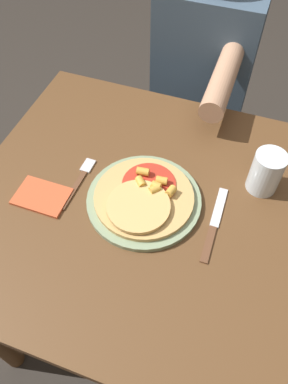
# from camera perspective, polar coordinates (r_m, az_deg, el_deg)

# --- Properties ---
(ground_plane) EXTENTS (8.00, 8.00, 0.00)m
(ground_plane) POSITION_cam_1_polar(r_m,az_deg,el_deg) (1.62, 0.74, -17.28)
(ground_plane) COLOR #2D2823
(dining_table) EXTENTS (0.94, 0.83, 0.76)m
(dining_table) POSITION_cam_1_polar(r_m,az_deg,el_deg) (1.05, 1.10, -5.92)
(dining_table) COLOR brown
(dining_table) RESTS_ON ground_plane
(plate) EXTENTS (0.29, 0.29, 0.01)m
(plate) POSITION_cam_1_polar(r_m,az_deg,el_deg) (0.94, -0.00, -1.20)
(plate) COLOR gray
(plate) RESTS_ON dining_table
(pizza) EXTENTS (0.25, 0.25, 0.04)m
(pizza) POSITION_cam_1_polar(r_m,az_deg,el_deg) (0.92, -0.05, -0.80)
(pizza) COLOR tan
(pizza) RESTS_ON plate
(fork) EXTENTS (0.03, 0.18, 0.00)m
(fork) POSITION_cam_1_polar(r_m,az_deg,el_deg) (1.00, -9.78, 1.87)
(fork) COLOR brown
(fork) RESTS_ON dining_table
(knife) EXTENTS (0.02, 0.22, 0.00)m
(knife) POSITION_cam_1_polar(r_m,az_deg,el_deg) (0.92, 10.61, -4.94)
(knife) COLOR brown
(knife) RESTS_ON dining_table
(drinking_glass) EXTENTS (0.08, 0.08, 0.12)m
(drinking_glass) POSITION_cam_1_polar(r_m,az_deg,el_deg) (0.97, 18.10, 2.90)
(drinking_glass) COLOR silver
(drinking_glass) RESTS_ON dining_table
(napkin) EXTENTS (0.13, 0.09, 0.01)m
(napkin) POSITION_cam_1_polar(r_m,az_deg,el_deg) (0.98, -15.29, -0.64)
(napkin) COLOR #C6512D
(napkin) RESTS_ON dining_table
(person_diner) EXTENTS (0.34, 0.52, 1.14)m
(person_diner) POSITION_cam_1_polar(r_m,az_deg,el_deg) (1.48, 8.92, 17.00)
(person_diner) COLOR #2D2D38
(person_diner) RESTS_ON ground_plane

